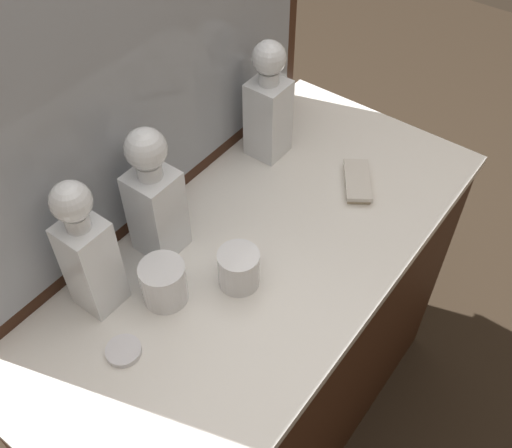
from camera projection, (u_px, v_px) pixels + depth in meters
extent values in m
plane|color=#2D2319|center=(256.00, 418.00, 1.88)|extent=(6.00, 6.00, 0.00)
cube|color=#381E11|center=(256.00, 353.00, 1.58)|extent=(1.13, 0.54, 0.80)
cube|color=silver|center=(256.00, 253.00, 1.27)|extent=(1.16, 0.56, 0.03)
cube|color=#381E11|center=(146.00, 80.00, 1.14)|extent=(1.00, 0.03, 0.63)
cube|color=gray|center=(152.00, 83.00, 1.13)|extent=(0.92, 0.01, 0.55)
cube|color=white|center=(157.00, 212.00, 1.20)|extent=(0.09, 0.09, 0.20)
cube|color=brown|center=(159.00, 221.00, 1.22)|extent=(0.08, 0.08, 0.14)
cylinder|color=white|center=(149.00, 170.00, 1.11)|extent=(0.05, 0.05, 0.03)
sphere|color=white|center=(146.00, 149.00, 1.08)|extent=(0.08, 0.08, 0.08)
cube|color=white|center=(268.00, 119.00, 1.41)|extent=(0.09, 0.09, 0.20)
cube|color=brown|center=(268.00, 126.00, 1.42)|extent=(0.07, 0.07, 0.16)
cylinder|color=white|center=(269.00, 77.00, 1.32)|extent=(0.05, 0.05, 0.03)
sphere|color=white|center=(269.00, 58.00, 1.29)|extent=(0.08, 0.08, 0.08)
cube|color=white|center=(92.00, 265.00, 1.10)|extent=(0.08, 0.08, 0.21)
cube|color=brown|center=(96.00, 278.00, 1.13)|extent=(0.07, 0.07, 0.13)
cylinder|color=white|center=(77.00, 221.00, 1.01)|extent=(0.04, 0.04, 0.03)
sphere|color=white|center=(71.00, 201.00, 0.98)|extent=(0.07, 0.07, 0.07)
cylinder|color=white|center=(239.00, 268.00, 1.18)|extent=(0.08, 0.08, 0.08)
cylinder|color=silver|center=(239.00, 279.00, 1.20)|extent=(0.08, 0.08, 0.01)
cylinder|color=white|center=(164.00, 283.00, 1.15)|extent=(0.09, 0.09, 0.09)
cylinder|color=silver|center=(166.00, 295.00, 1.18)|extent=(0.09, 0.09, 0.01)
cube|color=#B7A88C|center=(357.00, 184.00, 1.39)|extent=(0.13, 0.11, 0.01)
cube|color=beige|center=(358.00, 180.00, 1.38)|extent=(0.14, 0.12, 0.01)
cylinder|color=silver|center=(124.00, 351.00, 1.09)|extent=(0.07, 0.07, 0.01)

